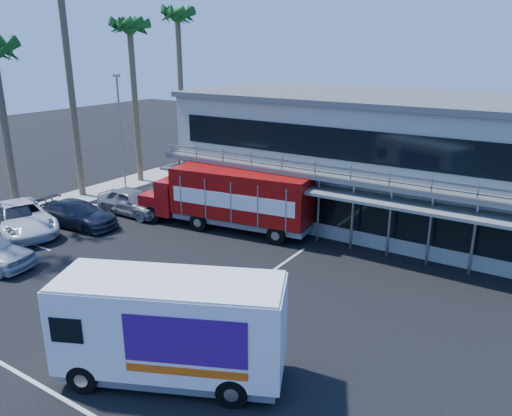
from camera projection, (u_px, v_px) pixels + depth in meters
The scene contains 12 objects.
ground at pixel (168, 303), 20.17m from camera, with size 120.00×120.00×0.00m, color black.
building at pixel (376, 157), 29.40m from camera, with size 22.40×12.00×7.30m.
curb_strip at pixel (60, 203), 32.71m from camera, with size 3.00×32.00×0.16m, color #A5A399.
palm_e at pixel (130, 36), 34.90m from camera, with size 2.80×2.80×12.25m.
palm_f at pixel (178, 25), 39.22m from camera, with size 2.80×2.80×13.25m.
light_pole_far at pixel (121, 127), 34.92m from camera, with size 0.50×0.25×8.09m.
red_truck at pixel (230, 197), 27.80m from camera, with size 10.47×3.74×3.45m.
white_van at pixel (171, 327), 15.09m from camera, with size 7.23×5.04×3.36m.
parked_car_b at pixel (12, 220), 27.36m from camera, with size 1.72×4.92×1.62m, color black.
parked_car_c at pixel (21, 218), 27.57m from camera, with size 2.82×6.12×1.70m, color white.
parked_car_d at pixel (78, 214), 28.60m from camera, with size 2.04×5.01×1.45m, color #2B2E3A.
parked_car_e at pixel (132, 202), 30.59m from camera, with size 1.92×4.76×1.62m, color slate.
Camera 1 is at (12.82, -13.14, 9.87)m, focal length 35.00 mm.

